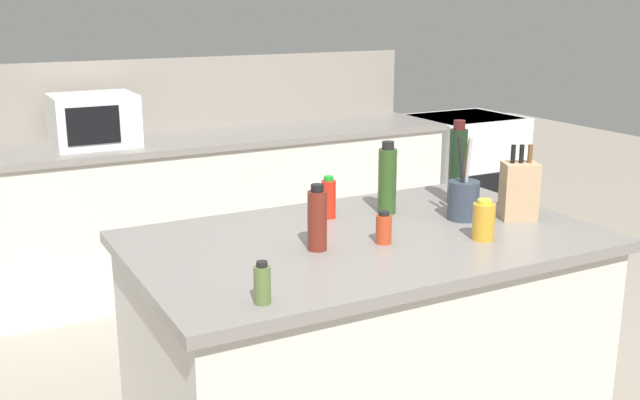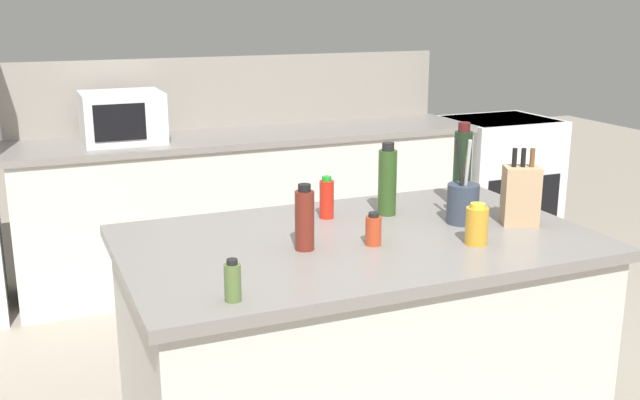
# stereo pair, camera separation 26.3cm
# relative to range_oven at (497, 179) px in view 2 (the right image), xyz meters

# --- Properties ---
(back_counter_run) EXTENTS (2.96, 0.66, 0.94)m
(back_counter_run) POSITION_rel_range_oven_xyz_m (-1.90, 0.00, 0.00)
(back_counter_run) COLOR beige
(back_counter_run) RESTS_ON ground_plane
(wall_backsplash) EXTENTS (2.92, 0.03, 0.46)m
(wall_backsplash) POSITION_rel_range_oven_xyz_m (-1.90, 0.32, 0.70)
(wall_backsplash) COLOR gray
(wall_backsplash) RESTS_ON back_counter_run
(kitchen_island) EXTENTS (1.66, 1.01, 0.94)m
(kitchen_island) POSITION_rel_range_oven_xyz_m (-2.20, -2.20, 0.00)
(kitchen_island) COLOR beige
(kitchen_island) RESTS_ON ground_plane
(range_oven) EXTENTS (0.76, 0.65, 0.92)m
(range_oven) POSITION_rel_range_oven_xyz_m (0.00, 0.00, 0.00)
(range_oven) COLOR white
(range_oven) RESTS_ON ground_plane
(microwave) EXTENTS (0.46, 0.39, 0.30)m
(microwave) POSITION_rel_range_oven_xyz_m (-2.69, 0.00, 0.62)
(microwave) COLOR white
(microwave) RESTS_ON back_counter_run
(knife_block) EXTENTS (0.16, 0.14, 0.29)m
(knife_block) POSITION_rel_range_oven_xyz_m (-1.57, -2.29, 0.59)
(knife_block) COLOR tan
(knife_block) RESTS_ON kitchen_island
(utensil_crock) EXTENTS (0.12, 0.12, 0.32)m
(utensil_crock) POSITION_rel_range_oven_xyz_m (-1.76, -2.19, 0.56)
(utensil_crock) COLOR #333D4C
(utensil_crock) RESTS_ON kitchen_island
(honey_jar) EXTENTS (0.08, 0.08, 0.15)m
(honey_jar) POSITION_rel_range_oven_xyz_m (-1.86, -2.43, 0.54)
(honey_jar) COLOR gold
(honey_jar) RESTS_ON kitchen_island
(spice_jar_paprika) EXTENTS (0.06, 0.06, 0.12)m
(spice_jar_paprika) POSITION_rel_range_oven_xyz_m (-2.19, -2.30, 0.53)
(spice_jar_paprika) COLOR #B73D1E
(spice_jar_paprika) RESTS_ON kitchen_island
(hot_sauce_bottle) EXTENTS (0.06, 0.06, 0.17)m
(hot_sauce_bottle) POSITION_rel_range_oven_xyz_m (-2.21, -1.93, 0.55)
(hot_sauce_bottle) COLOR red
(hot_sauce_bottle) RESTS_ON kitchen_island
(wine_bottle) EXTENTS (0.07, 0.07, 0.35)m
(wine_bottle) POSITION_rel_range_oven_xyz_m (-1.64, -1.99, 0.64)
(wine_bottle) COLOR black
(wine_bottle) RESTS_ON kitchen_island
(spice_jar_oregano) EXTENTS (0.05, 0.05, 0.12)m
(spice_jar_oregano) POSITION_rel_range_oven_xyz_m (-2.77, -2.59, 0.53)
(spice_jar_oregano) COLOR #567038
(spice_jar_oregano) RESTS_ON kitchen_island
(vinegar_bottle) EXTENTS (0.07, 0.07, 0.23)m
(vinegar_bottle) POSITION_rel_range_oven_xyz_m (-2.42, -2.25, 0.58)
(vinegar_bottle) COLOR maroon
(vinegar_bottle) RESTS_ON kitchen_island
(olive_oil_bottle) EXTENTS (0.07, 0.07, 0.29)m
(olive_oil_bottle) POSITION_rel_range_oven_xyz_m (-1.97, -1.98, 0.61)
(olive_oil_bottle) COLOR #2D4C1E
(olive_oil_bottle) RESTS_ON kitchen_island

